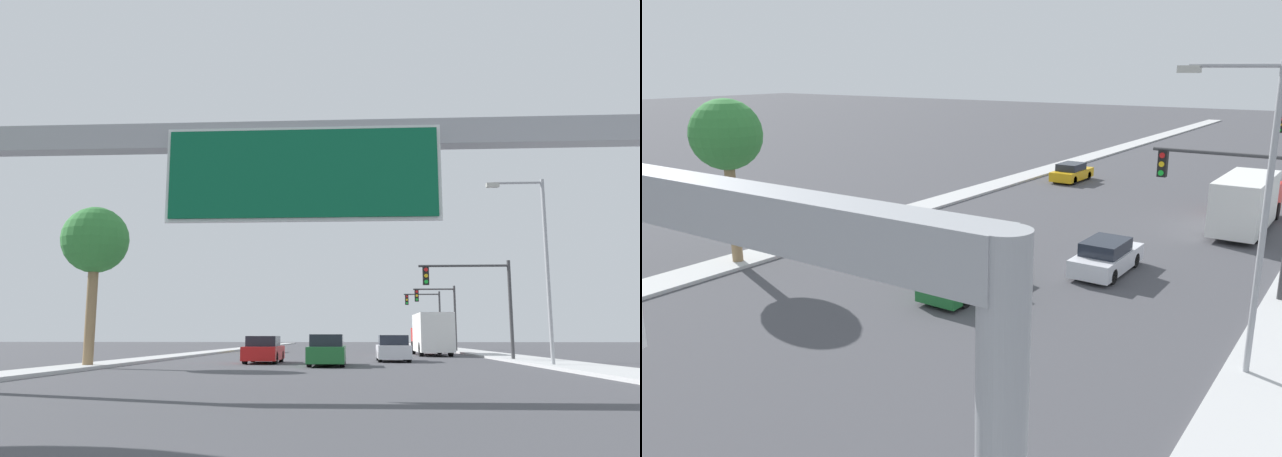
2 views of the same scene
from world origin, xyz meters
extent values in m
cube|color=#BDBDBD|center=(-10.75, 60.00, 0.07)|extent=(2.00, 120.00, 0.15)
cube|color=red|center=(-3.50, 35.21, 0.53)|extent=(1.77, 4.22, 0.70)
cube|color=#1E232D|center=(-3.50, 35.00, 1.15)|extent=(1.56, 2.19, 0.54)
cylinder|color=black|center=(-4.28, 36.52, 0.32)|extent=(0.22, 0.64, 0.64)
cylinder|color=black|center=(-2.72, 36.52, 0.32)|extent=(0.22, 0.64, 0.64)
cylinder|color=black|center=(-4.28, 33.90, 0.32)|extent=(0.22, 0.64, 0.64)
cylinder|color=black|center=(-2.72, 33.90, 0.32)|extent=(0.22, 0.64, 0.64)
cube|color=gold|center=(-7.00, 57.10, 0.52)|extent=(1.81, 4.26, 0.69)
cube|color=#1E232D|center=(-7.00, 56.89, 1.14)|extent=(1.60, 2.21, 0.53)
cylinder|color=black|center=(-7.80, 58.42, 0.32)|extent=(0.22, 0.64, 0.64)
cylinder|color=black|center=(-6.20, 58.42, 0.32)|extent=(0.22, 0.64, 0.64)
cylinder|color=black|center=(-7.80, 55.78, 0.32)|extent=(0.22, 0.64, 0.64)
cylinder|color=black|center=(-6.20, 55.78, 0.32)|extent=(0.22, 0.64, 0.64)
cube|color=#1E662D|center=(0.00, 32.41, 0.55)|extent=(1.74, 4.77, 0.75)
cube|color=#1E232D|center=(0.00, 32.17, 1.21)|extent=(1.53, 2.48, 0.57)
cylinder|color=black|center=(-0.76, 33.88, 0.32)|extent=(0.22, 0.64, 0.64)
cylinder|color=black|center=(0.76, 33.88, 0.32)|extent=(0.22, 0.64, 0.64)
cylinder|color=black|center=(-0.76, 30.93, 0.32)|extent=(0.22, 0.64, 0.64)
cylinder|color=black|center=(0.76, 30.93, 0.32)|extent=(0.22, 0.64, 0.64)
cube|color=silver|center=(3.50, 37.78, 0.54)|extent=(1.79, 4.32, 0.73)
cube|color=#1E232D|center=(3.50, 37.56, 1.19)|extent=(1.58, 2.25, 0.56)
cylinder|color=black|center=(2.71, 39.12, 0.32)|extent=(0.22, 0.64, 0.64)
cylinder|color=black|center=(4.29, 39.12, 0.32)|extent=(0.22, 0.64, 0.64)
cylinder|color=black|center=(2.71, 36.44, 0.32)|extent=(0.22, 0.64, 0.64)
cylinder|color=black|center=(4.29, 36.44, 0.32)|extent=(0.22, 0.64, 0.64)
cube|color=red|center=(7.00, 52.42, 1.18)|extent=(2.14, 2.46, 1.76)
cube|color=silver|center=(7.00, 48.01, 1.67)|extent=(2.33, 6.34, 2.73)
cylinder|color=black|center=(5.98, 52.29, 0.50)|extent=(0.28, 1.00, 1.00)
cylinder|color=black|center=(8.02, 52.29, 0.50)|extent=(0.28, 1.00, 1.00)
cylinder|color=black|center=(5.98, 46.43, 0.50)|extent=(0.28, 1.00, 1.00)
cylinder|color=black|center=(8.02, 46.43, 0.50)|extent=(0.28, 1.00, 1.00)
cylinder|color=#3D3D3F|center=(7.66, 38.00, 5.43)|extent=(5.17, 0.14, 0.14)
cube|color=black|center=(5.49, 38.00, 4.86)|extent=(0.35, 0.28, 1.05)
cylinder|color=red|center=(5.49, 37.84, 5.21)|extent=(0.22, 0.04, 0.22)
cylinder|color=yellow|center=(5.49, 37.84, 4.86)|extent=(0.22, 0.04, 0.22)
cylinder|color=green|center=(5.49, 37.84, 4.51)|extent=(0.22, 0.04, 0.22)
cube|color=black|center=(6.90, 58.00, 4.97)|extent=(0.35, 0.28, 1.05)
cylinder|color=red|center=(6.90, 57.84, 5.32)|extent=(0.22, 0.04, 0.22)
cylinder|color=yellow|center=(6.90, 57.84, 4.97)|extent=(0.22, 0.04, 0.22)
cylinder|color=green|center=(6.90, 57.84, 4.62)|extent=(0.22, 0.04, 0.22)
cylinder|color=#8C704C|center=(-10.59, 29.49, 2.90)|extent=(0.46, 0.46, 5.80)
sphere|color=#337F38|center=(-10.59, 29.49, 5.80)|extent=(3.05, 3.05, 3.05)
cylinder|color=#9EA0A5|center=(10.35, 31.14, 4.40)|extent=(0.18, 0.18, 8.80)
cylinder|color=#9EA0A5|center=(9.18, 31.14, 8.65)|extent=(2.33, 0.12, 0.12)
cube|color=#B2B2A8|center=(8.02, 31.14, 8.55)|extent=(0.60, 0.28, 0.20)
camera|label=1|loc=(1.36, 1.66, 1.43)|focal=35.00mm
camera|label=2|loc=(12.80, 13.12, 8.65)|focal=35.00mm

